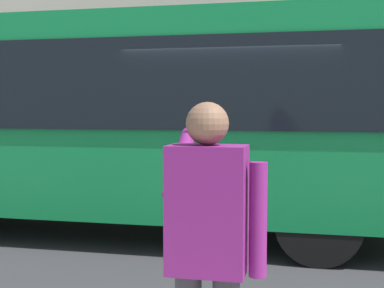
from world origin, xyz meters
The scene contains 3 objects.
ground_plane centered at (0.00, 0.00, 0.00)m, with size 60.00×60.00×0.00m, color #2B2B2D.
red_bus centered at (1.98, -0.12, 1.68)m, with size 9.05×2.54×3.08m.
pedestrian_photographer centered at (-0.45, 4.53, 1.14)m, with size 0.53×0.52×1.70m.
Camera 1 is at (-0.97, 7.19, 1.83)m, focal length 50.13 mm.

